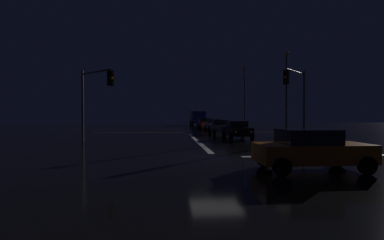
# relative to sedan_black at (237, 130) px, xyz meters

# --- Properties ---
(ground) EXTENTS (120.00, 120.00, 0.10)m
(ground) POSITION_rel_sedan_black_xyz_m (-3.78, -10.91, -0.85)
(ground) COLOR black
(stop_line_north) EXTENTS (0.35, 14.78, 0.01)m
(stop_line_north) POSITION_rel_sedan_black_xyz_m (-3.78, -2.30, -0.80)
(stop_line_north) COLOR white
(stop_line_north) RESTS_ON ground
(centre_line_ns) EXTENTS (22.00, 0.15, 0.01)m
(centre_line_ns) POSITION_rel_sedan_black_xyz_m (-3.78, 9.30, -0.80)
(centre_line_ns) COLOR yellow
(centre_line_ns) RESTS_ON ground
(crosswalk_bar_east) EXTENTS (14.78, 0.40, 0.01)m
(crosswalk_bar_east) POSITION_rel_sedan_black_xyz_m (4.94, -10.91, -0.80)
(crosswalk_bar_east) COLOR white
(crosswalk_bar_east) RESTS_ON ground
(sedan_black) EXTENTS (2.02, 4.33, 1.57)m
(sedan_black) POSITION_rel_sedan_black_xyz_m (0.00, 0.00, 0.00)
(sedan_black) COLOR black
(sedan_black) RESTS_ON ground
(sedan_gray) EXTENTS (2.02, 4.33, 1.57)m
(sedan_gray) POSITION_rel_sedan_black_xyz_m (-0.37, 6.16, 0.00)
(sedan_gray) COLOR slate
(sedan_gray) RESTS_ON ground
(sedan_white) EXTENTS (2.02, 4.33, 1.57)m
(sedan_white) POSITION_rel_sedan_black_xyz_m (-0.02, 12.47, 0.00)
(sedan_white) COLOR silver
(sedan_white) RESTS_ON ground
(sedan_red) EXTENTS (2.02, 4.33, 1.57)m
(sedan_red) POSITION_rel_sedan_black_xyz_m (-0.43, 18.81, 0.00)
(sedan_red) COLOR maroon
(sedan_red) RESTS_ON ground
(sedan_blue) EXTENTS (2.02, 4.33, 1.57)m
(sedan_blue) POSITION_rel_sedan_black_xyz_m (0.17, 24.96, 0.00)
(sedan_blue) COLOR navy
(sedan_blue) RESTS_ON ground
(box_truck) EXTENTS (2.68, 8.28, 3.08)m
(box_truck) POSITION_rel_sedan_black_xyz_m (-0.13, 32.86, 0.91)
(box_truck) COLOR navy
(box_truck) RESTS_ON ground
(sedan_orange_crossing) EXTENTS (4.33, 2.02, 1.57)m
(sedan_orange_crossing) POSITION_rel_sedan_black_xyz_m (-0.75, -14.61, 0.00)
(sedan_orange_crossing) COLOR #C66014
(sedan_orange_crossing) RESTS_ON ground
(traffic_signal_nw) EXTENTS (2.98, 2.98, 5.58)m
(traffic_signal_nw) POSITION_rel_sedan_black_xyz_m (-11.58, -3.10, 3.05)
(traffic_signal_nw) COLOR #4C4C51
(traffic_signal_nw) RESTS_ON ground
(traffic_signal_ne) EXTENTS (3.03, 3.03, 5.79)m
(traffic_signal_ne) POSITION_rel_sedan_black_xyz_m (4.03, -3.10, 3.19)
(traffic_signal_ne) COLOR #4C4C51
(traffic_signal_ne) RESTS_ON ground
(streetlamp_right_near) EXTENTS (0.44, 0.44, 8.59)m
(streetlamp_right_near) POSITION_rel_sedan_black_xyz_m (5.94, 3.30, 4.18)
(streetlamp_right_near) COLOR #424247
(streetlamp_right_near) RESTS_ON ground
(streetlamp_right_far) EXTENTS (0.44, 0.44, 9.98)m
(streetlamp_right_far) POSITION_rel_sedan_black_xyz_m (5.94, 19.30, 4.89)
(streetlamp_right_far) COLOR #424247
(streetlamp_right_far) RESTS_ON ground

